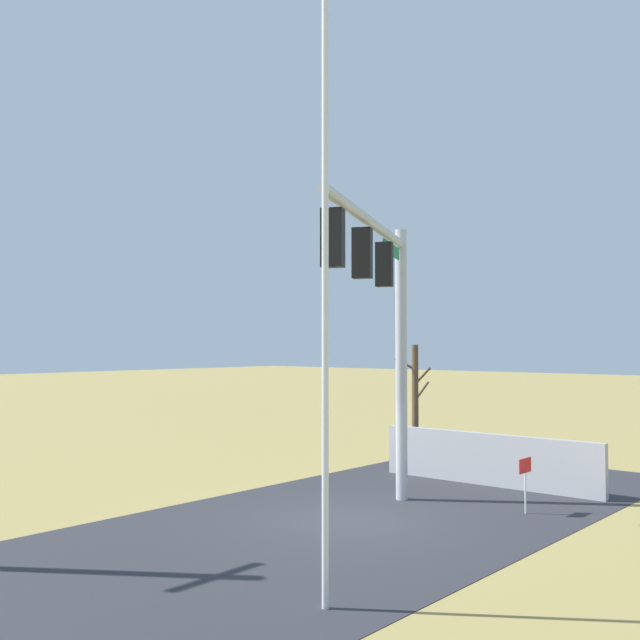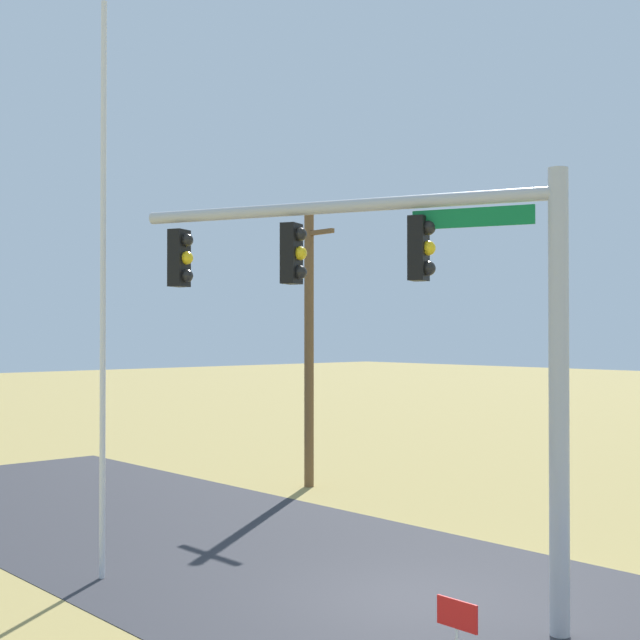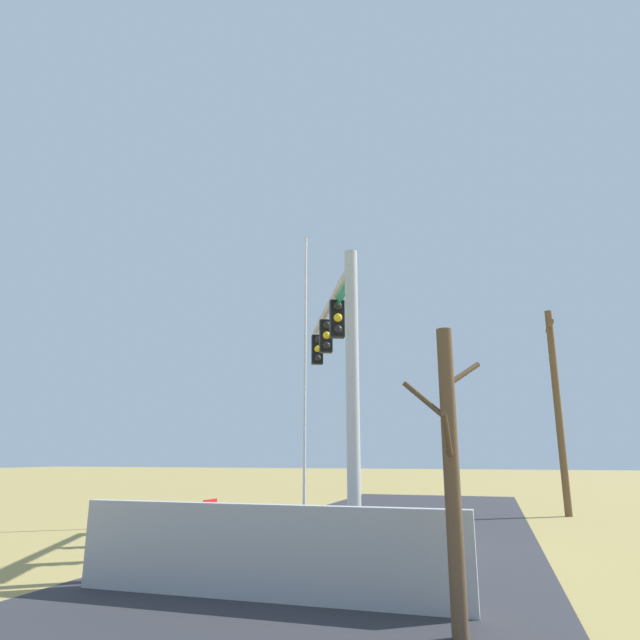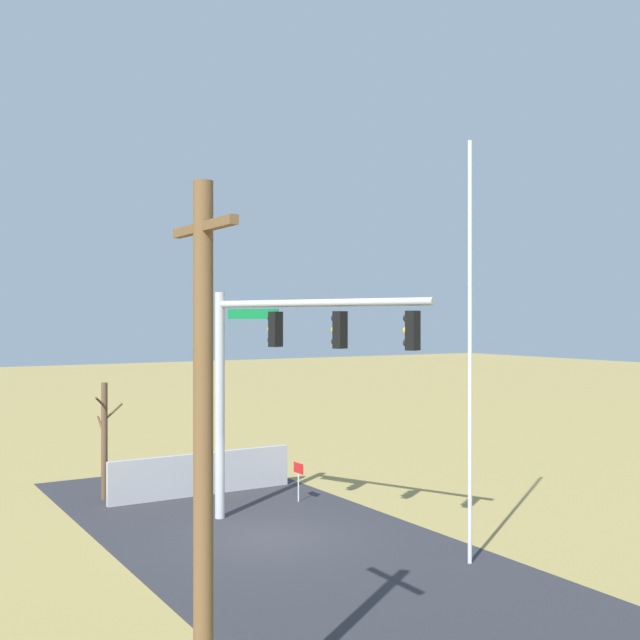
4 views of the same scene
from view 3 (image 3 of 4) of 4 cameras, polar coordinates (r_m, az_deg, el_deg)
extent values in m
plane|color=#9E894C|center=(14.18, 4.57, -22.26)|extent=(160.00, 160.00, 0.00)
cube|color=#2D2D33|center=(18.07, 7.49, -20.34)|extent=(28.00, 8.00, 0.01)
cube|color=#B7B5AD|center=(10.81, 2.29, -24.95)|extent=(6.00, 6.00, 0.01)
cube|color=#A8A8AD|center=(9.05, -5.95, -22.69)|extent=(0.20, 6.22, 1.37)
cylinder|color=#B2B5BA|center=(11.63, 3.40, -8.08)|extent=(0.28, 0.28, 6.50)
cylinder|color=#B2B5BA|center=(15.45, 0.97, 1.42)|extent=(6.25, 2.94, 0.20)
cube|color=#0F7238|center=(13.32, 2.29, 2.68)|extent=(1.66, 0.76, 0.28)
cube|color=black|center=(13.98, 1.76, 0.09)|extent=(0.37, 0.43, 0.96)
sphere|color=black|center=(13.91, 1.85, 1.44)|extent=(0.22, 0.22, 0.22)
sphere|color=yellow|center=(13.84, 1.86, 0.24)|extent=(0.22, 0.22, 0.22)
sphere|color=black|center=(13.77, 1.87, -0.97)|extent=(0.22, 0.22, 0.22)
cube|color=black|center=(16.00, 0.60, -1.70)|extent=(0.37, 0.43, 0.96)
sphere|color=black|center=(15.92, 0.67, -0.53)|extent=(0.22, 0.22, 0.22)
sphere|color=yellow|center=(15.85, 0.68, -1.59)|extent=(0.22, 0.22, 0.22)
sphere|color=black|center=(15.79, 0.68, -2.65)|extent=(0.22, 0.22, 0.22)
cube|color=black|center=(18.03, -0.29, -3.09)|extent=(0.37, 0.43, 0.96)
sphere|color=black|center=(17.95, -0.23, -2.06)|extent=(0.22, 0.22, 0.22)
sphere|color=yellow|center=(17.89, -0.24, -3.00)|extent=(0.22, 0.22, 0.22)
sphere|color=black|center=(17.83, -0.24, -3.94)|extent=(0.22, 0.22, 0.22)
cylinder|color=silver|center=(19.26, -1.56, -5.26)|extent=(0.10, 0.10, 9.91)
cylinder|color=brown|center=(22.48, 23.35, -8.46)|extent=(0.26, 0.26, 7.52)
cube|color=brown|center=(22.93, 22.60, -0.60)|extent=(1.90, 0.12, 0.12)
cylinder|color=brown|center=(7.31, 13.43, -15.28)|extent=(0.20, 0.20, 3.72)
cylinder|color=brown|center=(6.94, 13.01, -11.73)|extent=(0.78, 0.07, 0.57)
cylinder|color=brown|center=(7.60, 14.51, -5.47)|extent=(0.54, 0.47, 0.39)
cylinder|color=brown|center=(7.38, 10.87, -8.24)|extent=(0.12, 0.61, 0.55)
cylinder|color=silver|center=(12.21, -11.43, -21.29)|extent=(0.04, 0.04, 0.90)
cube|color=red|center=(12.15, -11.29, -18.44)|extent=(0.56, 0.02, 0.32)
camera|label=1|loc=(29.19, -9.40, -10.43)|focal=41.76mm
camera|label=2|loc=(14.20, -53.20, 0.32)|focal=48.68mm
camera|label=4|loc=(32.37, 28.20, -5.75)|focal=43.09mm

